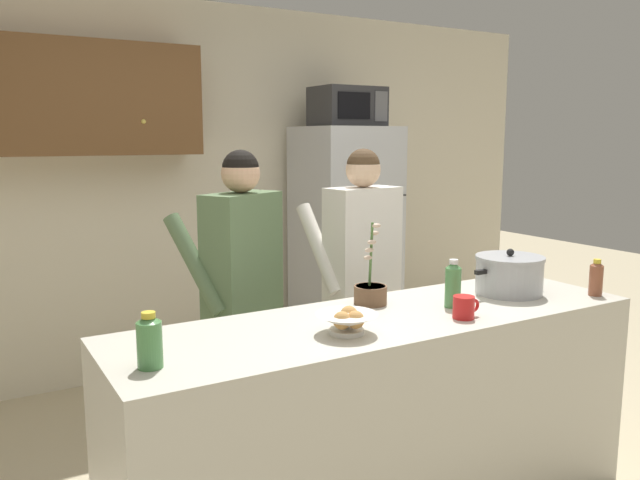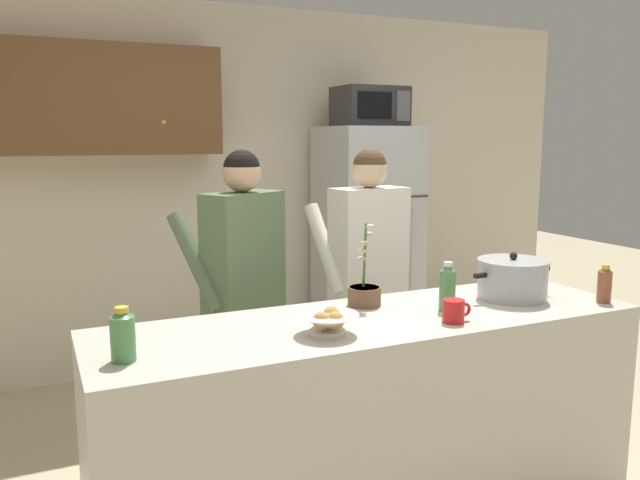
{
  "view_description": "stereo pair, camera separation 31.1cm",
  "coord_description": "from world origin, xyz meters",
  "px_view_note": "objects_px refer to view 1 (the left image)",
  "views": [
    {
      "loc": [
        -1.55,
        -2.11,
        1.67
      ],
      "look_at": [
        0.0,
        0.55,
        1.17
      ],
      "focal_mm": 35.65,
      "sensor_mm": 36.0,
      "label": 1
    },
    {
      "loc": [
        -1.28,
        -2.25,
        1.67
      ],
      "look_at": [
        0.0,
        0.55,
        1.17
      ],
      "focal_mm": 35.65,
      "sensor_mm": 36.0,
      "label": 2
    }
  ],
  "objects_px": {
    "bottle_near_edge": "(596,278)",
    "refrigerator": "(345,245)",
    "cooking_pot": "(509,275)",
    "bottle_far_corner": "(453,284)",
    "potted_orchid": "(371,291)",
    "bread_bowl": "(347,321)",
    "bottle_mid_counter": "(150,341)",
    "person_by_sink": "(361,260)",
    "microwave": "(347,107)",
    "person_near_pot": "(241,274)",
    "coffee_mug": "(464,307)"
  },
  "relations": [
    {
      "from": "bottle_near_edge",
      "to": "refrigerator",
      "type": "bearing_deg",
      "value": 92.93
    },
    {
      "from": "cooking_pot",
      "to": "bottle_far_corner",
      "type": "xyz_separation_m",
      "value": [
        -0.41,
        -0.05,
        0.01
      ]
    },
    {
      "from": "bottle_far_corner",
      "to": "potted_orchid",
      "type": "bearing_deg",
      "value": 141.77
    },
    {
      "from": "cooking_pot",
      "to": "bread_bowl",
      "type": "bearing_deg",
      "value": -171.81
    },
    {
      "from": "bottle_mid_counter",
      "to": "potted_orchid",
      "type": "height_order",
      "value": "potted_orchid"
    },
    {
      "from": "person_by_sink",
      "to": "bottle_far_corner",
      "type": "relative_size",
      "value": 7.44
    },
    {
      "from": "bottle_near_edge",
      "to": "bottle_mid_counter",
      "type": "xyz_separation_m",
      "value": [
        -2.11,
        0.11,
        0.01
      ]
    },
    {
      "from": "person_by_sink",
      "to": "cooking_pot",
      "type": "height_order",
      "value": "person_by_sink"
    },
    {
      "from": "person_by_sink",
      "to": "bottle_far_corner",
      "type": "distance_m",
      "value": 0.77
    },
    {
      "from": "microwave",
      "to": "bottle_near_edge",
      "type": "xyz_separation_m",
      "value": [
        0.11,
        -2.04,
        -0.88
      ]
    },
    {
      "from": "person_near_pot",
      "to": "bottle_mid_counter",
      "type": "xyz_separation_m",
      "value": [
        -0.69,
        -0.85,
        0.01
      ]
    },
    {
      "from": "cooking_pot",
      "to": "bottle_near_edge",
      "type": "bearing_deg",
      "value": -35.8
    },
    {
      "from": "refrigerator",
      "to": "person_near_pot",
      "type": "height_order",
      "value": "refrigerator"
    },
    {
      "from": "bottle_near_edge",
      "to": "coffee_mug",
      "type": "bearing_deg",
      "value": 178.24
    },
    {
      "from": "microwave",
      "to": "bottle_near_edge",
      "type": "bearing_deg",
      "value": -87.04
    },
    {
      "from": "bread_bowl",
      "to": "bottle_far_corner",
      "type": "distance_m",
      "value": 0.63
    },
    {
      "from": "microwave",
      "to": "person_by_sink",
      "type": "xyz_separation_m",
      "value": [
        -0.61,
        -1.09,
        -0.89
      ]
    },
    {
      "from": "bottle_near_edge",
      "to": "bottle_mid_counter",
      "type": "distance_m",
      "value": 2.11
    },
    {
      "from": "microwave",
      "to": "bottle_far_corner",
      "type": "relative_size",
      "value": 2.22
    },
    {
      "from": "person_near_pot",
      "to": "bottle_far_corner",
      "type": "xyz_separation_m",
      "value": [
        0.68,
        -0.77,
        0.02
      ]
    },
    {
      "from": "person_by_sink",
      "to": "potted_orchid",
      "type": "height_order",
      "value": "person_by_sink"
    },
    {
      "from": "person_by_sink",
      "to": "coffee_mug",
      "type": "height_order",
      "value": "person_by_sink"
    },
    {
      "from": "bottle_mid_counter",
      "to": "potted_orchid",
      "type": "xyz_separation_m",
      "value": [
        1.09,
        0.3,
        -0.03
      ]
    },
    {
      "from": "refrigerator",
      "to": "bread_bowl",
      "type": "distance_m",
      "value": 2.34
    },
    {
      "from": "microwave",
      "to": "potted_orchid",
      "type": "relative_size",
      "value": 1.28
    },
    {
      "from": "potted_orchid",
      "to": "cooking_pot",
      "type": "bearing_deg",
      "value": -14.03
    },
    {
      "from": "refrigerator",
      "to": "potted_orchid",
      "type": "relative_size",
      "value": 4.65
    },
    {
      "from": "person_near_pot",
      "to": "potted_orchid",
      "type": "distance_m",
      "value": 0.68
    },
    {
      "from": "bread_bowl",
      "to": "bottle_far_corner",
      "type": "bearing_deg",
      "value": 8.71
    },
    {
      "from": "person_near_pot",
      "to": "bread_bowl",
      "type": "height_order",
      "value": "person_near_pot"
    },
    {
      "from": "bottle_near_edge",
      "to": "cooking_pot",
      "type": "bearing_deg",
      "value": 144.2
    },
    {
      "from": "bottle_far_corner",
      "to": "potted_orchid",
      "type": "relative_size",
      "value": 0.58
    },
    {
      "from": "refrigerator",
      "to": "coffee_mug",
      "type": "distance_m",
      "value": 2.16
    },
    {
      "from": "microwave",
      "to": "bread_bowl",
      "type": "height_order",
      "value": "microwave"
    },
    {
      "from": "bottle_far_corner",
      "to": "person_by_sink",
      "type": "bearing_deg",
      "value": 88.17
    },
    {
      "from": "refrigerator",
      "to": "bottle_mid_counter",
      "type": "distance_m",
      "value": 2.8
    },
    {
      "from": "person_near_pot",
      "to": "potted_orchid",
      "type": "height_order",
      "value": "person_near_pot"
    },
    {
      "from": "cooking_pot",
      "to": "bottle_far_corner",
      "type": "height_order",
      "value": "cooking_pot"
    },
    {
      "from": "coffee_mug",
      "to": "bottle_mid_counter",
      "type": "xyz_separation_m",
      "value": [
        -1.29,
        0.09,
        0.04
      ]
    },
    {
      "from": "bottle_mid_counter",
      "to": "bread_bowl",
      "type": "bearing_deg",
      "value": -1.68
    },
    {
      "from": "person_near_pot",
      "to": "bottle_mid_counter",
      "type": "relative_size",
      "value": 8.52
    },
    {
      "from": "microwave",
      "to": "bread_bowl",
      "type": "distance_m",
      "value": 2.49
    },
    {
      "from": "coffee_mug",
      "to": "cooking_pot",
      "type": "bearing_deg",
      "value": 23.62
    },
    {
      "from": "refrigerator",
      "to": "bottle_near_edge",
      "type": "distance_m",
      "value": 2.07
    },
    {
      "from": "microwave",
      "to": "bottle_near_edge",
      "type": "height_order",
      "value": "microwave"
    },
    {
      "from": "person_near_pot",
      "to": "bottle_far_corner",
      "type": "bearing_deg",
      "value": -48.52
    },
    {
      "from": "bread_bowl",
      "to": "bottle_far_corner",
      "type": "relative_size",
      "value": 1.13
    },
    {
      "from": "bottle_near_edge",
      "to": "potted_orchid",
      "type": "distance_m",
      "value": 1.1
    },
    {
      "from": "person_by_sink",
      "to": "coffee_mug",
      "type": "xyz_separation_m",
      "value": [
        -0.1,
        -0.93,
        -0.03
      ]
    },
    {
      "from": "bread_bowl",
      "to": "bottle_mid_counter",
      "type": "xyz_separation_m",
      "value": [
        -0.75,
        0.02,
        0.04
      ]
    }
  ]
}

